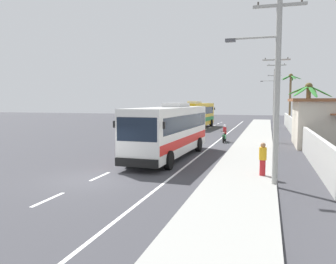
{
  "coord_description": "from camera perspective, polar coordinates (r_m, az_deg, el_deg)",
  "views": [
    {
      "loc": [
        7.98,
        -14.23,
        3.74
      ],
      "look_at": [
        1.61,
        7.32,
        1.7
      ],
      "focal_mm": 36.35,
      "sensor_mm": 36.0,
      "label": 1
    }
  ],
  "objects": [
    {
      "name": "ground_plane",
      "position": [
        16.73,
        -12.6,
        -7.86
      ],
      "size": [
        160.0,
        160.0,
        0.0
      ],
      "primitive_type": "plane",
      "color": "#3A3A3F"
    },
    {
      "name": "sidewalk_kerb",
      "position": [
        24.53,
        13.56,
        -3.56
      ],
      "size": [
        3.2,
        90.0,
        0.14
      ],
      "primitive_type": "cube",
      "color": "#999993",
      "rests_on": "ground"
    },
    {
      "name": "lane_markings",
      "position": [
        29.41,
        5.07,
        -2.13
      ],
      "size": [
        3.62,
        71.0,
        0.01
      ],
      "color": "white",
      "rests_on": "ground"
    },
    {
      "name": "boundary_wall",
      "position": [
        28.49,
        21.67,
        -0.85
      ],
      "size": [
        0.24,
        60.0,
        1.85
      ],
      "primitive_type": "cube",
      "color": "#B2B2AD",
      "rests_on": "ground"
    },
    {
      "name": "coach_bus_foreground",
      "position": [
        22.53,
        0.34,
        0.46
      ],
      "size": [
        3.09,
        11.19,
        3.62
      ],
      "color": "silver",
      "rests_on": "ground"
    },
    {
      "name": "coach_bus_far_lane",
      "position": [
        47.53,
        4.88,
        3.0
      ],
      "size": [
        3.33,
        10.88,
        3.72
      ],
      "color": "gold",
      "rests_on": "ground"
    },
    {
      "name": "motorcycle_beside_bus",
      "position": [
        31.56,
        9.45,
        -0.49
      ],
      "size": [
        0.56,
        1.96,
        1.61
      ],
      "color": "black",
      "rests_on": "ground"
    },
    {
      "name": "pedestrian_near_kerb",
      "position": [
        17.14,
        15.6,
        -4.27
      ],
      "size": [
        0.36,
        0.36,
        1.61
      ],
      "rotation": [
        0.0,
        0.0,
        0.63
      ],
      "color": "red",
      "rests_on": "sidewalk_kerb"
    },
    {
      "name": "utility_pole_nearest",
      "position": [
        15.34,
        17.6,
        8.89
      ],
      "size": [
        3.31,
        0.24,
        9.02
      ],
      "color": "#9E9E99",
      "rests_on": "ground"
    },
    {
      "name": "utility_pole_mid",
      "position": [
        32.25,
        17.59,
        6.84
      ],
      "size": [
        2.4,
        0.24,
        9.25
      ],
      "color": "#9E9E99",
      "rests_on": "ground"
    },
    {
      "name": "utility_pole_far",
      "position": [
        49.18,
        17.63,
        6.47
      ],
      "size": [
        2.54,
        0.24,
        9.6
      ],
      "color": "#9E9E99",
      "rests_on": "ground"
    },
    {
      "name": "utility_pole_distant",
      "position": [
        66.1,
        17.27,
        6.22
      ],
      "size": [
        3.69,
        0.24,
        9.69
      ],
      "color": "#9E9E99",
      "rests_on": "ground"
    },
    {
      "name": "palm_nearest",
      "position": [
        48.24,
        19.83,
        6.58
      ],
      "size": [
        2.65,
        2.62,
        7.38
      ],
      "color": "brown",
      "rests_on": "ground"
    },
    {
      "name": "palm_second",
      "position": [
        27.96,
        22.47,
        4.42
      ],
      "size": [
        3.2,
        3.38,
        5.13
      ],
      "color": "brown",
      "rests_on": "ground"
    }
  ]
}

